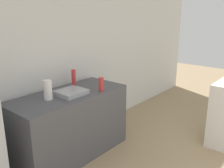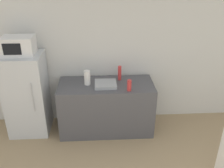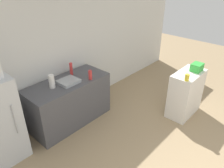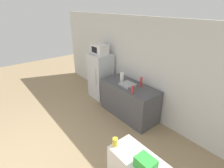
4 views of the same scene
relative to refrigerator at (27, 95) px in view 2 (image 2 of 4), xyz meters
The scene contains 8 objects.
wall_back 1.62m from the refrigerator, 14.34° to the left, with size 8.00×0.06×2.60m, color silver.
refrigerator is the anchor object (origin of this frame).
microwave 0.88m from the refrigerator, 109.56° to the right, with size 0.50×0.36×0.30m.
counter 1.40m from the refrigerator, ahead, with size 1.64×0.71×0.91m, color #4C4C51.
sink_basin 1.38m from the refrigerator, ahead, with size 0.36×0.32×0.06m, color #9EA3A8.
bottle_tall 1.65m from the refrigerator, ahead, with size 0.06×0.06×0.26m, color red.
bottle_short 1.79m from the refrigerator, ahead, with size 0.07×0.07×0.19m, color red.
paper_towel_roll 1.10m from the refrigerator, ahead, with size 0.10×0.10×0.25m, color white.
Camera 2 is at (-0.21, -0.95, 2.79)m, focal length 40.00 mm.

